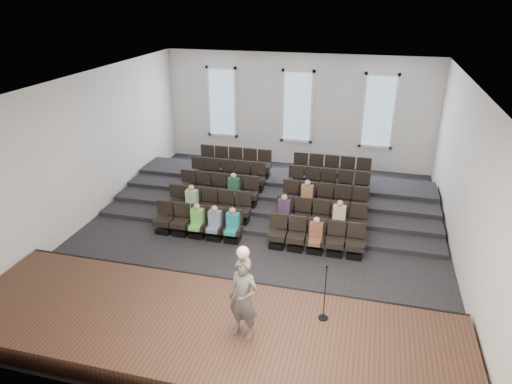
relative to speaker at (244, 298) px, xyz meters
The scene contains 14 objects.
ground 5.52m from the speaker, 100.37° to the left, with size 14.00×14.00×0.00m, color black.
ceiling 6.40m from the speaker, 100.37° to the left, with size 12.00×14.00×0.02m, color white.
wall_back 12.34m from the speaker, 94.47° to the left, with size 12.00×0.04×5.00m, color silver.
wall_front 2.27m from the speaker, 118.33° to the right, with size 12.00×0.04×5.00m, color silver.
wall_left 8.79m from the speaker, 143.10° to the left, with size 0.04×14.00×5.00m, color silver.
wall_right 7.36m from the speaker, 46.00° to the left, with size 0.04×14.00×5.00m, color silver.
stage 1.55m from the speaker, behind, with size 11.80×3.60×0.50m, color #442D1D.
stage_lip 2.46m from the speaker, 116.66° to the left, with size 11.80×0.06×0.52m, color black.
risers 8.56m from the speaker, 96.51° to the left, with size 11.80×4.80×0.60m.
seating_rows 6.89m from the speaker, 98.05° to the left, with size 6.80×4.70×1.67m.
windows 12.29m from the speaker, 94.50° to the left, with size 8.44×0.10×3.24m.
audience 5.61m from the speaker, 101.46° to the left, with size 5.45×2.64×1.10m.
speaker is the anchor object (origin of this frame).
mic_stand 1.97m from the speaker, 30.67° to the left, with size 0.24×0.24×1.43m.
Camera 1 is at (3.17, -12.83, 7.44)m, focal length 32.00 mm.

